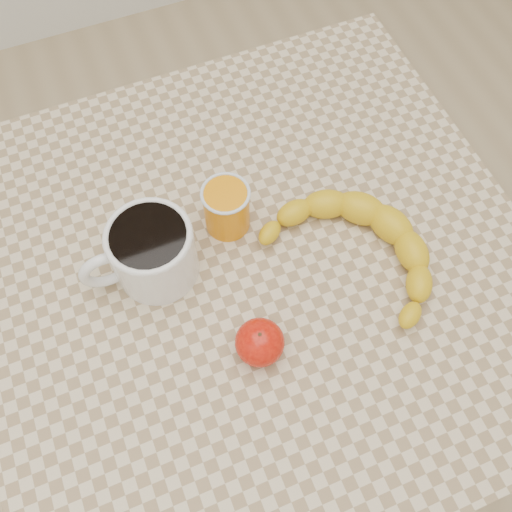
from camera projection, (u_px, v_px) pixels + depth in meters
name	position (u px, v px, depth m)	size (l,w,h in m)	color
ground	(256.00, 393.00, 1.48)	(3.00, 3.00, 0.00)	tan
table	(256.00, 287.00, 0.90)	(0.80, 0.80, 0.75)	#CAB58F
coffee_mug	(150.00, 251.00, 0.77)	(0.16, 0.12, 0.10)	white
orange_juice_glass	(227.00, 208.00, 0.81)	(0.07, 0.07, 0.08)	orange
apple	(260.00, 342.00, 0.73)	(0.08, 0.08, 0.06)	#9C0A05
banana	(359.00, 249.00, 0.80)	(0.31, 0.36, 0.05)	gold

